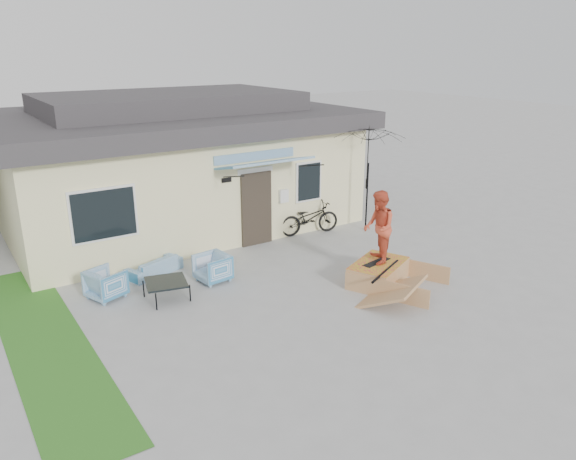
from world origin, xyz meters
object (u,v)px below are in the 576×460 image
skate_ramp (378,273)px  skateboard (377,262)px  skater (379,226)px  loveseat (154,263)px  bicycle (309,215)px  patio_umbrella (368,175)px  armchair_left (106,282)px  armchair_right (212,267)px  coffee_table (167,290)px

skate_ramp → skateboard: (-0.02, 0.05, 0.28)m
skateboard → skater: skater is taller
loveseat → bicycle: (5.03, 0.38, 0.32)m
bicycle → patio_umbrella: size_ratio=0.77×
armchair_left → patio_umbrella: size_ratio=0.31×
armchair_right → skater: (3.24, -2.23, 1.05)m
coffee_table → patio_umbrella: (6.96, 1.24, 1.53)m
loveseat → armchair_left: size_ratio=1.93×
bicycle → skateboard: (-0.76, -3.81, -0.07)m
skateboard → coffee_table: bearing=147.2°
armchair_right → skateboard: armchair_right is taller
loveseat → patio_umbrella: (6.68, -0.30, 1.47)m
coffee_table → bicycle: (5.31, 1.91, 0.38)m
bicycle → skateboard: bicycle is taller
armchair_left → coffee_table: armchair_left is taller
armchair_left → coffee_table: bearing=-147.2°
armchair_right → skateboard: (3.24, -2.23, 0.15)m
armchair_left → patio_umbrella: (8.06, 0.42, 1.37)m
skateboard → skater: size_ratio=0.48×
loveseat → skate_ramp: 5.52m
coffee_table → skate_ramp: (4.57, -1.94, 0.03)m
patio_umbrella → armchair_left: bearing=-177.1°
coffee_table → armchair_left: bearing=143.3°
armchair_right → coffee_table: armchair_right is taller
bicycle → patio_umbrella: patio_umbrella is taller
patio_umbrella → bicycle: bearing=157.7°
armchair_left → skateboard: armchair_left is taller
bicycle → skater: bearing=179.4°
bicycle → skateboard: size_ratio=2.23×
loveseat → bicycle: 5.05m
patio_umbrella → skate_ramp: 4.25m
armchair_left → armchair_right: size_ratio=1.00×
patio_umbrella → skater: skater is taller
patio_umbrella → skateboard: patio_umbrella is taller
coffee_table → skateboard: size_ratio=1.05×
patio_umbrella → skate_ramp: size_ratio=1.22×
coffee_table → patio_umbrella: 7.24m
loveseat → armchair_right: bearing=110.9°
armchair_right → skateboard: 3.94m
coffee_table → skater: (4.55, -1.90, 1.21)m
armchair_left → skater: bearing=-136.2°
bicycle → skateboard: bearing=179.4°
armchair_right → bicycle: bearing=104.6°
loveseat → bicycle: bearing=164.7°
patio_umbrella → loveseat: bearing=177.4°
armchair_right → bicycle: bicycle is taller
bicycle → patio_umbrella: (1.65, -0.68, 1.15)m
patio_umbrella → skateboard: bearing=-127.6°
armchair_left → armchair_right: same height
loveseat → armchair_left: (-1.38, -0.72, 0.09)m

